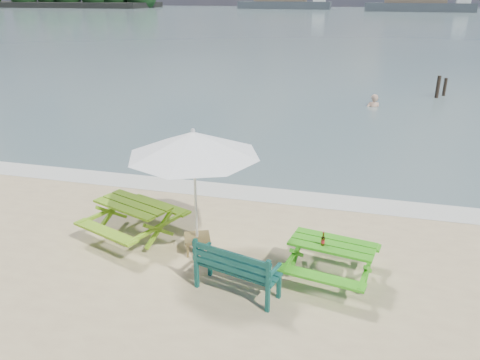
% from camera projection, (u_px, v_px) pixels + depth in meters
% --- Properties ---
extents(sea, '(300.00, 300.00, 0.00)m').
position_uv_depth(sea, '(354.00, 20.00, 83.85)').
color(sea, slate).
rests_on(sea, ground).
extents(foam_strip, '(22.00, 0.90, 0.01)m').
position_uv_depth(foam_strip, '(260.00, 194.00, 11.61)').
color(foam_strip, silver).
rests_on(foam_strip, ground).
extents(picnic_table_left, '(2.08, 2.19, 0.75)m').
position_uv_depth(picnic_table_left, '(134.00, 221.00, 9.48)').
color(picnic_table_left, '#6EA218').
rests_on(picnic_table_left, ground).
extents(picnic_table_right, '(1.70, 1.83, 0.69)m').
position_uv_depth(picnic_table_right, '(331.00, 261.00, 8.12)').
color(picnic_table_right, '#37A218').
rests_on(picnic_table_right, ground).
extents(park_bench, '(1.51, 0.84, 0.88)m').
position_uv_depth(park_bench, '(237.00, 278.00, 7.74)').
color(park_bench, '#10443C').
rests_on(park_bench, ground).
extents(side_table, '(0.63, 0.63, 0.32)m').
position_uv_depth(side_table, '(197.00, 243.00, 9.02)').
color(side_table, brown).
rests_on(side_table, ground).
extents(patio_umbrella, '(3.16, 3.16, 2.40)m').
position_uv_depth(patio_umbrella, '(193.00, 144.00, 8.26)').
color(patio_umbrella, silver).
rests_on(patio_umbrella, ground).
extents(beer_bottle, '(0.06, 0.06, 0.25)m').
position_uv_depth(beer_bottle, '(323.00, 241.00, 7.89)').
color(beer_bottle, '#8F4714').
rests_on(beer_bottle, picnic_table_right).
extents(swimmer, '(0.71, 0.55, 1.73)m').
position_uv_depth(swimmer, '(372.00, 114.00, 20.67)').
color(swimmer, tan).
rests_on(swimmer, ground).
extents(mooring_pilings, '(0.56, 0.76, 1.25)m').
position_uv_depth(mooring_pilings, '(440.00, 89.00, 22.22)').
color(mooring_pilings, black).
rests_on(mooring_pilings, ground).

